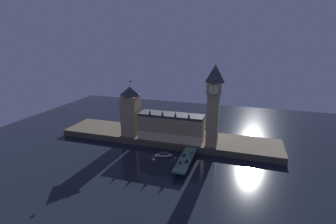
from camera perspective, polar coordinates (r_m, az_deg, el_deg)
ground_plane at (r=217.73m, az=-3.37°, el=-10.44°), size 400.00×400.00×0.00m
embankment at (r=249.93m, az=-0.19°, el=-5.97°), size 220.00×42.00×6.15m
parliament_hall at (r=234.01m, az=0.76°, el=-3.45°), size 62.31×18.66×30.35m
clock_tower at (r=215.65m, az=10.65°, el=2.00°), size 12.57×12.68×74.63m
victoria_tower at (r=244.81m, az=-8.75°, el=0.26°), size 15.93×15.93×55.30m
bridge at (r=203.78m, az=4.12°, el=-11.14°), size 10.13×46.00×5.52m
car_northbound_lead at (r=206.62m, az=3.77°, el=-10.08°), size 1.89×4.27×1.42m
car_northbound_trail at (r=195.01m, az=2.81°, el=-11.75°), size 1.88×3.98×1.56m
car_southbound_lead at (r=197.28m, az=4.36°, el=-11.45°), size 1.90×4.17×1.42m
car_southbound_trail at (r=212.87m, az=5.48°, el=-9.30°), size 2.01×3.90×1.34m
pedestrian_near_rail at (r=190.34m, az=1.67°, el=-12.44°), size 0.38×0.38×1.68m
pedestrian_mid_walk at (r=204.97m, az=5.59°, el=-10.30°), size 0.38×0.38×1.61m
pedestrian_far_rail at (r=212.52m, az=3.60°, el=-9.23°), size 0.38×0.38×1.67m
street_lamp_near at (r=189.44m, az=1.63°, el=-11.33°), size 1.34×0.60×7.30m
street_lamp_mid at (r=200.22m, az=5.52°, el=-9.83°), size 1.34×0.60×7.13m
boat_upstream at (r=217.64m, az=-1.00°, el=-10.03°), size 15.99×8.95×3.71m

